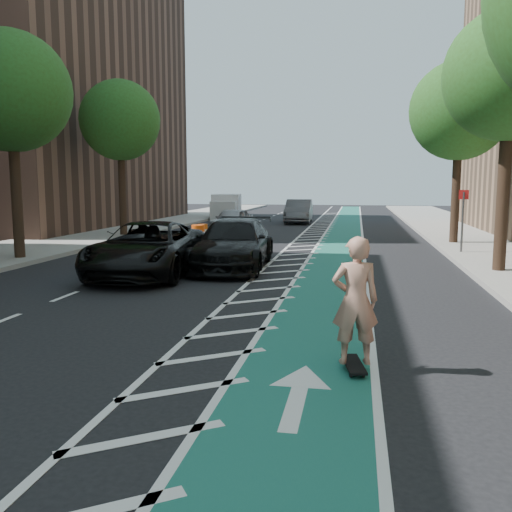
% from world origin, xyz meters
% --- Properties ---
extents(ground, '(120.00, 120.00, 0.00)m').
position_xyz_m(ground, '(0.00, 0.00, 0.00)').
color(ground, black).
rests_on(ground, ground).
extents(bike_lane, '(2.00, 90.00, 0.01)m').
position_xyz_m(bike_lane, '(3.00, 10.00, 0.01)').
color(bike_lane, '#1C6255').
rests_on(bike_lane, ground).
extents(buffer_strip, '(1.40, 90.00, 0.01)m').
position_xyz_m(buffer_strip, '(1.50, 10.00, 0.01)').
color(buffer_strip, silver).
rests_on(buffer_strip, ground).
extents(sidewalk_left, '(5.00, 90.00, 0.15)m').
position_xyz_m(sidewalk_left, '(-9.50, 10.00, 0.07)').
color(sidewalk_left, gray).
rests_on(sidewalk_left, ground).
extents(curb_right, '(0.12, 90.00, 0.16)m').
position_xyz_m(curb_right, '(7.05, 10.00, 0.08)').
color(curb_right, gray).
rests_on(curb_right, ground).
extents(curb_left, '(0.12, 90.00, 0.16)m').
position_xyz_m(curb_left, '(-7.05, 10.00, 0.08)').
color(curb_left, gray).
rests_on(curb_left, ground).
extents(building_left_far, '(14.00, 22.00, 18.00)m').
position_xyz_m(building_left_far, '(-17.50, 24.00, 9.00)').
color(building_left_far, brown).
rests_on(building_left_far, ground).
extents(tree_r_c, '(4.20, 4.20, 7.90)m').
position_xyz_m(tree_r_c, '(7.90, 8.00, 5.77)').
color(tree_r_c, '#382619').
rests_on(tree_r_c, ground).
extents(tree_l_c, '(4.20, 4.20, 7.90)m').
position_xyz_m(tree_l_c, '(-7.90, 8.00, 5.77)').
color(tree_l_c, '#382619').
rests_on(tree_l_c, ground).
extents(tree_r_d, '(4.20, 4.20, 7.90)m').
position_xyz_m(tree_r_d, '(7.90, 16.00, 5.77)').
color(tree_r_d, '#382619').
rests_on(tree_r_d, ground).
extents(tree_l_d, '(4.20, 4.20, 7.90)m').
position_xyz_m(tree_l_d, '(-7.90, 16.00, 5.77)').
color(tree_l_d, '#382619').
rests_on(tree_l_d, ground).
extents(sign_post, '(0.35, 0.08, 2.47)m').
position_xyz_m(sign_post, '(7.60, 12.00, 1.35)').
color(sign_post, '#4C4C4C').
rests_on(sign_post, ground).
extents(skateboard, '(0.40, 0.90, 0.12)m').
position_xyz_m(skateboard, '(3.70, -1.61, 0.10)').
color(skateboard, black).
rests_on(skateboard, ground).
extents(skateboarder, '(0.75, 0.56, 1.86)m').
position_xyz_m(skateboarder, '(3.70, -1.61, 1.05)').
color(skateboarder, tan).
rests_on(skateboarder, skateboard).
extents(suv_near, '(3.03, 5.87, 1.58)m').
position_xyz_m(suv_near, '(-2.40, 5.76, 0.79)').
color(suv_near, black).
rests_on(suv_near, ground).
extents(suv_far, '(2.47, 5.50, 1.57)m').
position_xyz_m(suv_far, '(-0.18, 7.50, 0.78)').
color(suv_far, black).
rests_on(suv_far, ground).
extents(car_silver, '(2.14, 4.16, 1.35)m').
position_xyz_m(car_silver, '(-3.14, 20.03, 0.68)').
color(car_silver, '#A5A6AA').
rests_on(car_silver, ground).
extents(car_grey, '(1.89, 4.95, 1.61)m').
position_xyz_m(car_grey, '(-0.26, 28.00, 0.81)').
color(car_grey, '#5C5C61').
rests_on(car_grey, ground).
extents(box_truck, '(2.55, 4.72, 1.88)m').
position_xyz_m(box_truck, '(-6.25, 31.32, 0.86)').
color(box_truck, silver).
rests_on(box_truck, ground).
extents(barrel_a, '(0.75, 0.75, 1.02)m').
position_xyz_m(barrel_a, '(-2.20, 5.92, 0.48)').
color(barrel_a, '#FF490D').
rests_on(barrel_a, ground).
extents(barrel_b, '(0.71, 0.71, 0.97)m').
position_xyz_m(barrel_b, '(-2.93, 12.73, 0.46)').
color(barrel_b, '#FF540D').
rests_on(barrel_b, ground).
extents(barrel_c, '(0.60, 0.60, 0.82)m').
position_xyz_m(barrel_c, '(-3.45, 15.18, 0.39)').
color(barrel_c, '#E5590C').
rests_on(barrel_c, ground).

